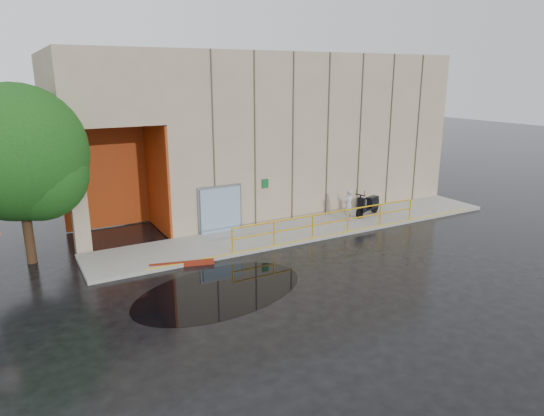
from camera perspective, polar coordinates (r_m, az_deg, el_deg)
The scene contains 9 objects.
ground at distance 17.04m, azimuth 1.37°, elevation -8.71°, with size 120.00×120.00×0.00m, color black.
sidewalk at distance 22.57m, azimuth 4.32°, elevation -2.42°, with size 20.00×3.00×0.15m, color gray.
building at distance 27.77m, azimuth -1.06°, elevation 9.67°, with size 20.00×10.17×8.00m.
guardrail at distance 21.47m, azimuth 6.89°, elevation -1.74°, with size 9.56×0.06×1.03m.
person at distance 23.54m, azimuth 9.00°, elevation 0.34°, with size 0.57×0.37×1.55m, color #A8A8AD.
scooter at distance 24.63m, azimuth 11.26°, elevation 1.02°, with size 1.91×1.09×1.44m.
red_curb at distance 18.63m, azimuth -10.54°, elevation -6.52°, with size 2.40×0.18×0.18m, color maroon.
puddle at distance 16.49m, azimuth -6.14°, elevation -9.63°, with size 6.21×3.82×0.01m, color black.
tree_near at distance 19.78m, azimuth -27.27°, elevation 5.24°, with size 4.99×4.99×6.74m.
Camera 1 is at (-7.94, -13.39, 6.93)m, focal length 32.00 mm.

